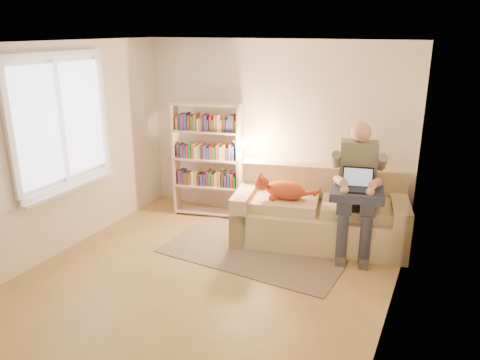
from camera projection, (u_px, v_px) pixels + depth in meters
The scene contains 14 objects.
floor at pixel (197, 286), 5.21m from camera, with size 4.50×4.50×0.00m, color #9A7F46.
ceiling at pixel (189, 43), 4.40m from camera, with size 4.00×4.50×0.02m, color white.
wall_left at pixel (50, 153), 5.62m from camera, with size 0.02×4.50×2.60m, color silver.
wall_right at pixel (395, 205), 4.00m from camera, with size 0.02×4.50×2.60m, color silver.
wall_back at pixel (273, 132), 6.74m from camera, with size 4.00×0.02×2.60m, color silver.
wall_front at pixel (6, 274), 2.88m from camera, with size 4.00×0.02×2.60m, color silver.
window at pixel (65, 144), 5.75m from camera, with size 0.12×1.52×1.69m.
sofa at pixel (319, 216), 6.25m from camera, with size 2.38×1.44×0.95m.
person at pixel (357, 181), 5.82m from camera, with size 0.59×0.80×1.64m.
cat at pixel (278, 189), 6.11m from camera, with size 0.78×0.40×0.30m.
blanket at pixel (362, 194), 5.68m from camera, with size 0.64×0.52×0.10m, color #282F47.
laptop at pixel (363, 185), 5.66m from camera, with size 0.43×0.37×0.32m.
bookshelf at pixel (207, 154), 6.92m from camera, with size 1.18×0.47×1.72m.
rug at pixel (257, 250), 6.03m from camera, with size 2.29×1.35×0.01m, color #7E705B.
Camera 1 is at (2.40, -3.94, 2.75)m, focal length 35.00 mm.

